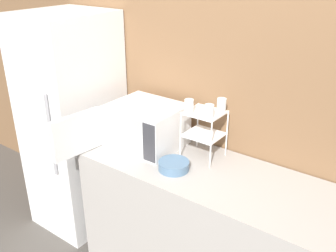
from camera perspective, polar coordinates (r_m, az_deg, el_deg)
The scene contains 9 objects.
wall_back at distance 2.58m, azimuth 12.21°, elevation 3.25°, with size 8.00×0.06×2.60m.
counter at distance 2.70m, azimuth 7.07°, elevation -15.83°, with size 1.89×0.68×0.94m.
microwave at distance 2.71m, azimuth -3.85°, elevation 0.05°, with size 0.57×0.81×0.31m.
dish_rack at distance 2.52m, azimuth 5.55°, elevation 0.19°, with size 0.25×0.23×0.34m.
glass_front_left at distance 2.45m, azimuth 3.22°, elevation 3.05°, with size 0.06×0.06×0.09m.
glass_back_right at distance 2.49m, azimuth 8.16°, elevation 3.19°, with size 0.06×0.06×0.09m.
glass_front_right at distance 2.37m, azimuth 6.28°, elevation 2.22°, with size 0.06×0.06×0.09m.
bowl at distance 2.45m, azimuth 0.90°, elevation -6.06°, with size 0.20×0.20×0.06m.
refrigerator at distance 3.23m, azimuth -14.20°, elevation 0.16°, with size 0.62×0.71×1.84m.
Camera 1 is at (0.95, -1.50, 2.21)m, focal length 40.00 mm.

